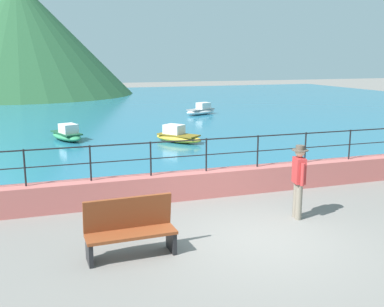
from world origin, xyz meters
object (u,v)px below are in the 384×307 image
(boat_0, at_px, (67,134))
(boat_2, at_px, (178,136))
(person_walking, at_px, (299,178))
(bench_main, at_px, (130,227))
(boat_4, at_px, (201,110))

(boat_0, bearing_deg, boat_2, -24.10)
(person_walking, height_order, boat_2, person_walking)
(boat_2, bearing_deg, boat_0, 155.90)
(bench_main, distance_m, person_walking, 4.21)
(boat_0, distance_m, boat_4, 11.33)
(person_walking, distance_m, boat_2, 10.00)
(bench_main, relative_size, boat_4, 0.70)
(bench_main, bearing_deg, boat_4, 66.60)
(boat_0, bearing_deg, boat_4, 38.02)
(bench_main, relative_size, boat_2, 0.72)
(boat_2, xyz_separation_m, boat_4, (4.35, 9.03, 0.00))
(boat_0, xyz_separation_m, boat_4, (8.92, 6.98, 0.00))
(boat_2, height_order, boat_4, same)
(person_walking, bearing_deg, bench_main, -169.42)
(boat_2, bearing_deg, boat_4, 64.29)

